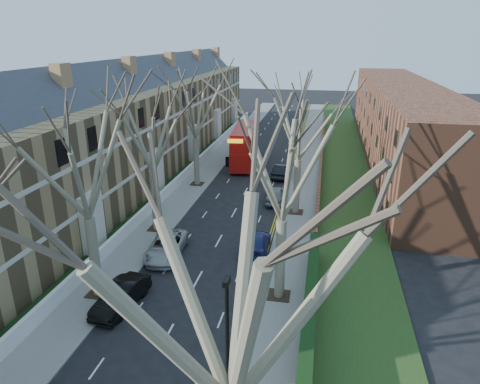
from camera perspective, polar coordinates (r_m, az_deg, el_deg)
The scene contains 21 objects.
ground at distance 23.32m, azimuth -12.53°, elevation -22.83°, with size 240.00×240.00×0.00m, color black.
pavement_left at distance 58.23m, azimuth -2.90°, elevation 4.53°, with size 3.00×102.00×0.12m, color slate.
pavement_right at distance 56.59m, azimuth 9.00°, elevation 3.84°, with size 3.00×102.00×0.12m, color slate.
terrace_left at distance 52.08m, azimuth -13.46°, elevation 8.32°, with size 9.70×78.00×13.60m.
flats_right at distance 60.11m, azimuth 20.54°, elevation 8.60°, with size 13.97×54.00×10.00m.
wall_hedge_right at distance 22.68m, azimuth 8.86°, elevation -20.22°, with size 0.70×24.00×1.80m.
front_wall_left at distance 51.14m, azimuth -6.88°, elevation 2.83°, with size 0.30×78.00×1.00m.
grass_verge_right at distance 56.60m, azimuth 13.56°, elevation 3.62°, with size 6.00×102.00×0.06m.
lamp_post at distance 16.52m, azimuth -1.66°, elevation -22.34°, with size 0.18×0.50×8.11m.
tree_left_mid at distance 26.01m, azimuth -20.53°, elevation 5.15°, with size 10.50×10.50×14.71m.
tree_left_far at distance 34.75m, azimuth -11.99°, elevation 8.97°, with size 10.15×10.15×14.22m.
tree_left_dist at distance 45.83m, azimuth -6.14°, elevation 12.31°, with size 10.50×10.50×14.71m.
tree_right_near at distance 11.24m, azimuth -1.27°, elevation -11.33°, with size 10.85×10.85×15.20m.
tree_right_mid at distance 24.25m, azimuth 5.91°, elevation 5.31°, with size 10.50×10.50×14.71m.
tree_right_far at distance 37.97m, azimuth 8.03°, elevation 10.13°, with size 10.15×10.15×14.22m.
double_decker_bus at distance 55.33m, azimuth 0.56°, elevation 6.13°, with size 3.65×11.45×4.70m.
car_left_mid at distance 27.81m, azimuth -15.58°, elevation -13.21°, with size 1.63×4.67×1.54m, color black.
car_left_far at distance 32.97m, azimuth -9.81°, elevation -7.18°, with size 2.49×5.41×1.50m, color #9E9FA3.
car_right_near at distance 33.17m, azimuth 2.23°, elevation -6.81°, with size 1.94×4.78×1.39m, color navy.
car_right_mid at distance 42.89m, azimuth 4.68°, elevation -0.29°, with size 1.87×4.64×1.58m, color gray.
car_right_far at distance 50.51m, azimuth 5.59°, elevation 2.84°, with size 1.63×4.67×1.54m, color black.
Camera 1 is at (7.81, -15.35, 15.73)m, focal length 32.00 mm.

